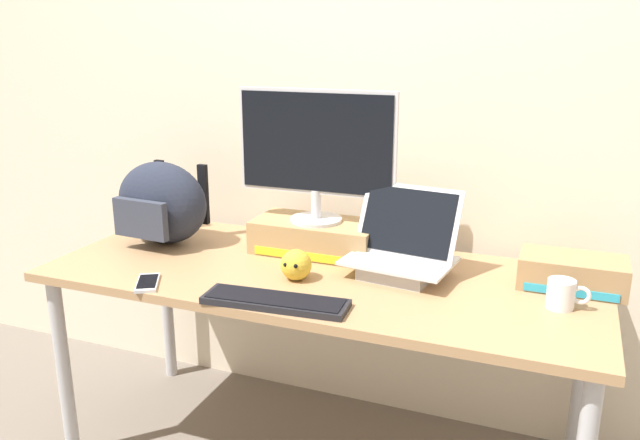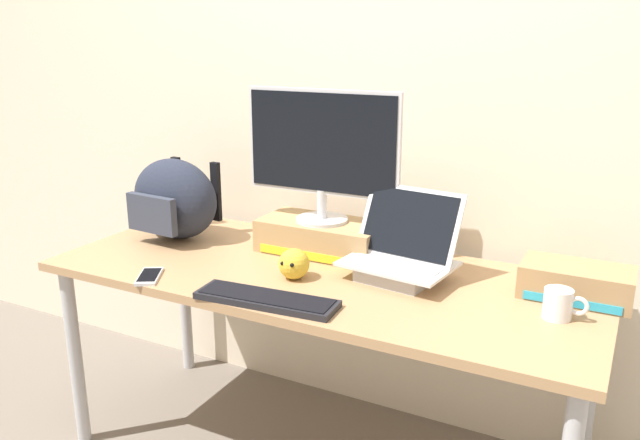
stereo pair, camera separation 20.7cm
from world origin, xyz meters
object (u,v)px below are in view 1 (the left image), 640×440
Objects in this scene: toner_box_yellow at (316,236)px; toner_box_cyan at (572,272)px; external_keyboard at (275,301)px; messenger_backpack at (162,203)px; coffee_mug at (562,294)px; plush_toy at (296,265)px; cell_phone at (148,283)px; desktop_monitor at (316,150)px; open_laptop at (401,258)px.

toner_box_yellow is 0.87m from toner_box_cyan.
toner_box_cyan reaches higher than external_keyboard.
external_keyboard is at bearing -82.24° from toner_box_yellow.
messenger_backpack is 1.44m from coffee_mug.
plush_toy is at bearing -174.51° from coffee_mug.
plush_toy is (-0.02, 0.21, 0.04)m from external_keyboard.
messenger_backpack is 0.65m from plush_toy.
toner_box_yellow reaches higher than plush_toy.
external_keyboard is at bearing -29.08° from cell_phone.
coffee_mug reaches higher than external_keyboard.
toner_box_yellow is at bearing 22.61° from cell_phone.
desktop_monitor reaches higher than external_keyboard.
messenger_backpack is 3.83× the size of plush_toy.
toner_box_cyan is (0.53, 0.09, -0.01)m from open_laptop.
toner_box_cyan is at bearing 82.30° from coffee_mug.
cell_phone is at bearing -159.43° from toner_box_cyan.
messenger_backpack reaches higher than coffee_mug.
external_keyboard is at bearing -83.03° from desktop_monitor.
plush_toy is (-0.30, -0.16, -0.01)m from open_laptop.
cell_phone is 0.48m from plush_toy.
messenger_backpack is at bearing 87.95° from cell_phone.
messenger_backpack is 3.18× the size of coffee_mug.
desktop_monitor is at bearing -88.91° from toner_box_yellow.
coffee_mug reaches higher than cell_phone.
plush_toy reaches higher than cell_phone.
desktop_monitor is 0.63m from messenger_backpack.
toner_box_cyan is at bearing -2.23° from desktop_monitor.
desktop_monitor is 1.50× the size of messenger_backpack.
external_keyboard is at bearing -26.24° from messenger_backpack.
plush_toy is at bearing -3.00° from cell_phone.
messenger_backpack is at bearing 165.01° from plush_toy.
messenger_backpack is (-0.93, 0.00, 0.10)m from open_laptop.
open_laptop is at bearing 170.30° from coffee_mug.
messenger_backpack is at bearing -168.92° from toner_box_yellow.
plush_toy is 0.87m from toner_box_cyan.
desktop_monitor is 4.77× the size of coffee_mug.
desktop_monitor is at bearing 14.81° from messenger_backpack.
toner_box_yellow is 0.28m from plush_toy.
toner_box_cyan is (1.45, 0.09, -0.10)m from messenger_backpack.
coffee_mug is (0.50, -0.09, -0.02)m from open_laptop.
desktop_monitor is at bearing 168.63° from open_laptop.
toner_box_yellow is at bearing 178.50° from toner_box_cyan.
external_keyboard is at bearing -150.03° from toner_box_cyan.
toner_box_cyan is at bearing 7.42° from messenger_backpack.
toner_box_cyan is (0.83, 0.26, -0.00)m from plush_toy.
toner_box_yellow is 0.49m from external_keyboard.
desktop_monitor reaches higher than toner_box_cyan.
toner_box_yellow is 1.40× the size of toner_box_cyan.
toner_box_yellow is 0.77× the size of desktop_monitor.
messenger_backpack reaches higher than external_keyboard.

